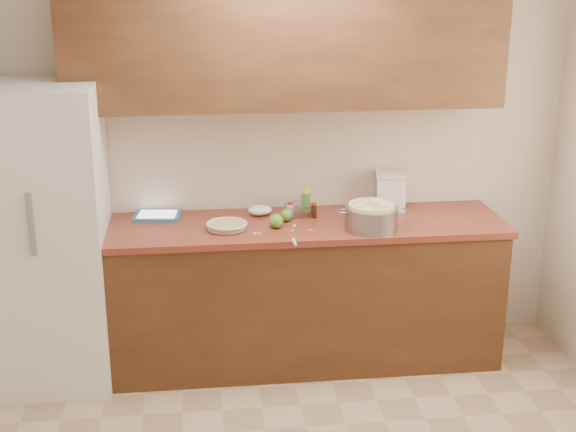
{
  "coord_description": "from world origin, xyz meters",
  "views": [
    {
      "loc": [
        -0.54,
        -3.12,
        2.48
      ],
      "look_at": [
        -0.01,
        1.43,
        0.98
      ],
      "focal_mm": 50.0,
      "sensor_mm": 36.0,
      "label": 1
    }
  ],
  "objects": [
    {
      "name": "apple_left",
      "position": [
        -0.09,
        1.39,
        0.96
      ],
      "size": [
        0.09,
        0.09,
        0.1
      ],
      "color": "#568C2A",
      "rests_on": "counter_run"
    },
    {
      "name": "peel_a",
      "position": [
        0.11,
        1.32,
        0.92
      ],
      "size": [
        0.03,
        0.03,
        0.0
      ],
      "primitive_type": "cube",
      "rotation": [
        0.0,
        0.0,
        2.2
      ],
      "color": "#A0C45F",
      "rests_on": "counter_run"
    },
    {
      "name": "peel_d",
      "position": [
        0.03,
        1.41,
        0.92
      ],
      "size": [
        0.02,
        0.05,
        0.0
      ],
      "primitive_type": "cube",
      "rotation": [
        0.0,
        0.0,
        -1.74
      ],
      "color": "#A0C45F",
      "rests_on": "counter_run"
    },
    {
      "name": "lemon_bottle",
      "position": [
        0.13,
        1.68,
        0.99
      ],
      "size": [
        0.06,
        0.06,
        0.15
      ],
      "rotation": [
        0.0,
        0.0,
        0.02
      ],
      "color": "#4C8C38",
      "rests_on": "counter_run"
    },
    {
      "name": "mixing_bowl",
      "position": [
        0.08,
        1.62,
        0.96
      ],
      "size": [
        0.19,
        0.19,
        0.07
      ],
      "rotation": [
        0.0,
        0.0,
        -0.21
      ],
      "color": "silver",
      "rests_on": "counter_run"
    },
    {
      "name": "colander",
      "position": [
        0.47,
        1.31,
        1.0
      ],
      "size": [
        0.42,
        0.31,
        0.16
      ],
      "rotation": [
        0.0,
        0.0,
        -0.36
      ],
      "color": "gray",
      "rests_on": "counter_run"
    },
    {
      "name": "peel_e",
      "position": [
        -0.22,
        1.3,
        0.92
      ],
      "size": [
        0.02,
        0.05,
        0.0
      ],
      "primitive_type": "cube",
      "rotation": [
        0.0,
        0.0,
        -1.65
      ],
      "color": "#A0C45F",
      "rests_on": "counter_run"
    },
    {
      "name": "cinnamon_shaker",
      "position": [
        0.02,
        1.58,
        0.97
      ],
      "size": [
        0.04,
        0.04,
        0.1
      ],
      "rotation": [
        0.0,
        0.0,
        0.31
      ],
      "color": "beige",
      "rests_on": "counter_run"
    },
    {
      "name": "tablet",
      "position": [
        -0.8,
        1.68,
        0.93
      ],
      "size": [
        0.31,
        0.25,
        0.02
      ],
      "rotation": [
        0.0,
        0.0,
        -0.12
      ],
      "color": "teal",
      "rests_on": "counter_run"
    },
    {
      "name": "paring_knife",
      "position": [
        -0.01,
        1.12,
        0.93
      ],
      "size": [
        0.03,
        0.19,
        0.02
      ],
      "rotation": [
        0.0,
        0.0,
        0.06
      ],
      "color": "gray",
      "rests_on": "counter_run"
    },
    {
      "name": "counter_run",
      "position": [
        0.0,
        1.48,
        0.46
      ],
      "size": [
        2.64,
        0.68,
        0.92
      ],
      "color": "#532F17",
      "rests_on": "ground"
    },
    {
      "name": "peel_c",
      "position": [
        -0.2,
        1.3,
        0.92
      ],
      "size": [
        0.02,
        0.04,
        0.0
      ],
      "primitive_type": "cube",
      "rotation": [
        0.0,
        0.0,
        1.89
      ],
      "color": "#A0C45F",
      "rests_on": "counter_run"
    },
    {
      "name": "flour_canister",
      "position": [
        0.68,
        1.69,
        1.04
      ],
      "size": [
        0.22,
        0.22,
        0.24
      ],
      "rotation": [
        0.0,
        0.0,
        -0.17
      ],
      "color": "white",
      "rests_on": "counter_run"
    },
    {
      "name": "upper_cabinets",
      "position": [
        0.0,
        1.63,
        1.95
      ],
      "size": [
        2.6,
        0.34,
        0.7
      ],
      "primitive_type": "cube",
      "color": "brown",
      "rests_on": "room_shell"
    },
    {
      "name": "paper_towel",
      "position": [
        -0.16,
        1.65,
        0.95
      ],
      "size": [
        0.18,
        0.16,
        0.06
      ],
      "primitive_type": "ellipsoid",
      "rotation": [
        0.0,
        0.0,
        0.3
      ],
      "color": "white",
      "rests_on": "counter_run"
    },
    {
      "name": "vanilla_bottle",
      "position": [
        0.17,
        1.56,
        0.97
      ],
      "size": [
        0.04,
        0.04,
        0.1
      ],
      "rotation": [
        0.0,
        0.0,
        -0.16
      ],
      "color": "black",
      "rests_on": "counter_run"
    },
    {
      "name": "room_shell",
      "position": [
        0.0,
        0.0,
        1.3
      ],
      "size": [
        3.6,
        3.6,
        3.6
      ],
      "color": "tan",
      "rests_on": "ground"
    },
    {
      "name": "pie",
      "position": [
        -0.38,
        1.4,
        0.94
      ],
      "size": [
        0.25,
        0.25,
        0.04
      ],
      "rotation": [
        0.0,
        0.0,
        -0.34
      ],
      "color": "silver",
      "rests_on": "counter_run"
    },
    {
      "name": "apple_center",
      "position": [
        -0.01,
        1.5,
        0.96
      ],
      "size": [
        0.08,
        0.08,
        0.09
      ],
      "color": "#568C2A",
      "rests_on": "counter_run"
    },
    {
      "name": "fridge",
      "position": [
        -1.44,
        1.44,
        0.9
      ],
      "size": [
        0.7,
        0.7,
        1.8
      ],
      "primitive_type": "cube",
      "color": "white",
      "rests_on": "ground"
    },
    {
      "name": "peel_b",
      "position": [
        0.0,
        1.32,
        0.92
      ],
      "size": [
        0.03,
        0.03,
        0.0
      ],
      "primitive_type": "cube",
      "rotation": [
        0.0,
        0.0,
        -2.23
      ],
      "color": "#A0C45F",
      "rests_on": "counter_run"
    }
  ]
}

